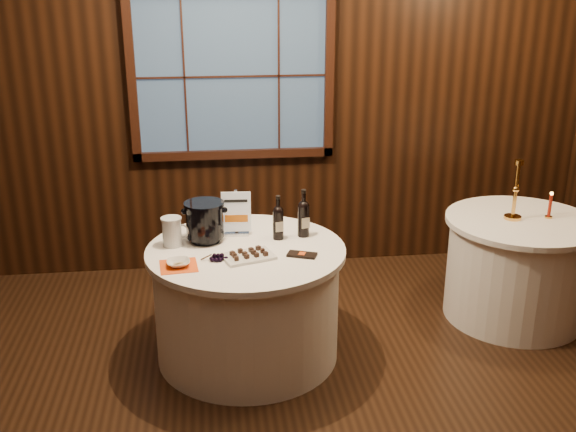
{
  "coord_description": "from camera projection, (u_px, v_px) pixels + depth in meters",
  "views": [
    {
      "loc": [
        -0.22,
        -2.98,
        2.42
      ],
      "look_at": [
        0.26,
        0.9,
        1.01
      ],
      "focal_mm": 42.0,
      "sensor_mm": 36.0,
      "label": 1
    }
  ],
  "objects": [
    {
      "name": "back_wall",
      "position": [
        232.0,
        89.0,
        5.42
      ],
      "size": [
        6.0,
        0.1,
        3.0
      ],
      "color": "black",
      "rests_on": "ground"
    },
    {
      "name": "main_table",
      "position": [
        247.0,
        302.0,
        4.43
      ],
      "size": [
        1.28,
        1.28,
        0.77
      ],
      "color": "white",
      "rests_on": "ground"
    },
    {
      "name": "side_table",
      "position": [
        516.0,
        268.0,
        4.94
      ],
      "size": [
        1.08,
        1.08,
        0.77
      ],
      "color": "white",
      "rests_on": "ground"
    },
    {
      "name": "sign_stand",
      "position": [
        237.0,
        220.0,
        4.49
      ],
      "size": [
        0.19,
        0.1,
        0.31
      ],
      "rotation": [
        0.0,
        0.0,
        -0.07
      ],
      "color": "#B3B3BA",
      "rests_on": "main_table"
    },
    {
      "name": "port_bottle_left",
      "position": [
        278.0,
        220.0,
        4.41
      ],
      "size": [
        0.07,
        0.08,
        0.3
      ],
      "rotation": [
        0.0,
        0.0,
        0.16
      ],
      "color": "black",
      "rests_on": "main_table"
    },
    {
      "name": "port_bottle_right",
      "position": [
        304.0,
        216.0,
        4.45
      ],
      "size": [
        0.08,
        0.09,
        0.32
      ],
      "rotation": [
        0.0,
        0.0,
        0.25
      ],
      "color": "black",
      "rests_on": "main_table"
    },
    {
      "name": "ice_bucket",
      "position": [
        205.0,
        221.0,
        4.37
      ],
      "size": [
        0.26,
        0.26,
        0.27
      ],
      "color": "black",
      "rests_on": "main_table"
    },
    {
      "name": "chocolate_plate",
      "position": [
        248.0,
        255.0,
        4.15
      ],
      "size": [
        0.36,
        0.29,
        0.04
      ],
      "rotation": [
        0.0,
        0.0,
        0.31
      ],
      "color": "silver",
      "rests_on": "main_table"
    },
    {
      "name": "chocolate_box",
      "position": [
        302.0,
        255.0,
        4.18
      ],
      "size": [
        0.2,
        0.15,
        0.01
      ],
      "primitive_type": "cube",
      "rotation": [
        0.0,
        0.0,
        -0.38
      ],
      "color": "black",
      "rests_on": "main_table"
    },
    {
      "name": "grape_bunch",
      "position": [
        218.0,
        257.0,
        4.11
      ],
      "size": [
        0.18,
        0.08,
        0.04
      ],
      "rotation": [
        0.0,
        0.0,
        -0.12
      ],
      "color": "black",
      "rests_on": "main_table"
    },
    {
      "name": "glass_pitcher",
      "position": [
        172.0,
        231.0,
        4.31
      ],
      "size": [
        0.18,
        0.13,
        0.19
      ],
      "rotation": [
        0.0,
        0.0,
        -0.11
      ],
      "color": "silver",
      "rests_on": "main_table"
    },
    {
      "name": "orange_napkin",
      "position": [
        179.0,
        266.0,
        4.03
      ],
      "size": [
        0.24,
        0.24,
        0.0
      ],
      "primitive_type": "cube",
      "rotation": [
        0.0,
        0.0,
        0.1
      ],
      "color": "#E94D13",
      "rests_on": "main_table"
    },
    {
      "name": "cracker_bowl",
      "position": [
        178.0,
        263.0,
        4.03
      ],
      "size": [
        0.15,
        0.15,
        0.03
      ],
      "primitive_type": "imported",
      "rotation": [
        0.0,
        0.0,
        0.09
      ],
      "color": "silver",
      "rests_on": "orange_napkin"
    },
    {
      "name": "brass_candlestick",
      "position": [
        515.0,
        198.0,
        4.76
      ],
      "size": [
        0.12,
        0.12,
        0.43
      ],
      "color": "gold",
      "rests_on": "side_table"
    },
    {
      "name": "red_candle",
      "position": [
        550.0,
        208.0,
        4.81
      ],
      "size": [
        0.05,
        0.05,
        0.2
      ],
      "color": "gold",
      "rests_on": "side_table"
    }
  ]
}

